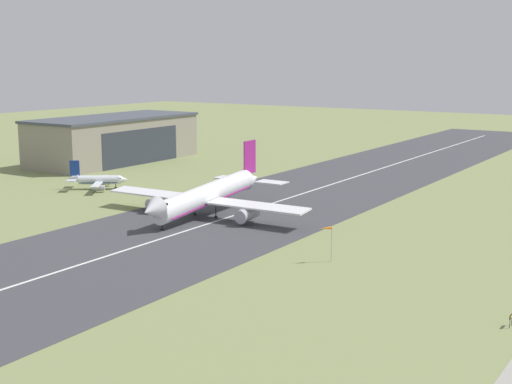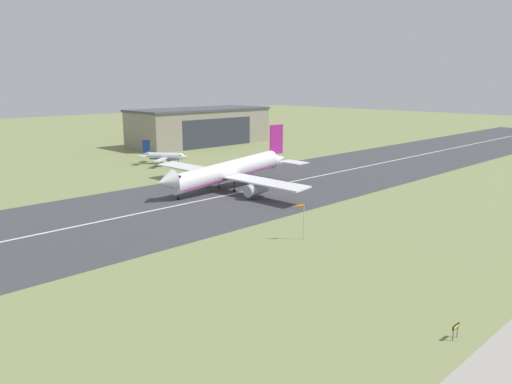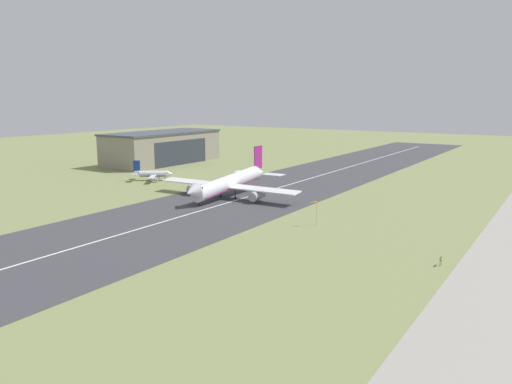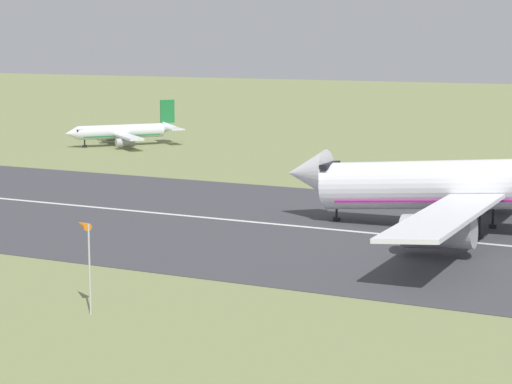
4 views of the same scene
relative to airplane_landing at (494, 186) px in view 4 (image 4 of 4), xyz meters
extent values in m
cube|color=#3D3D42|center=(-9.75, -5.27, -4.95)|extent=(517.84, 49.40, 0.06)
cube|color=silver|center=(-9.75, -5.27, -4.91)|extent=(466.05, 0.70, 0.01)
cylinder|color=white|center=(-0.38, -0.01, 0.19)|extent=(36.07, 6.00, 7.73)
cone|color=white|center=(-20.50, -0.52, 0.19)|extent=(5.08, 5.22, 5.42)
cube|color=black|center=(-17.98, -0.45, 1.21)|extent=(1.24, 4.36, 0.52)
cube|color=#991E7A|center=(-0.38, -0.01, -1.21)|extent=(32.15, 5.64, 2.58)
cube|color=white|center=(-1.47, 14.91, -0.70)|extent=(6.20, 24.93, 0.81)
cylinder|color=#A8A8B2|center=(-2.53, 12.90, -2.53)|extent=(6.92, 3.33, 3.64)
cube|color=white|center=(-0.72, -14.97, -0.70)|extent=(6.20, 24.93, 0.81)
cylinder|color=#A8A8B2|center=(-1.88, -13.01, -2.53)|extent=(6.92, 3.33, 3.64)
cylinder|color=black|center=(-17.01, -0.43, -3.67)|extent=(0.24, 0.24, 2.62)
cylinder|color=black|center=(-17.01, -0.43, -4.76)|extent=(0.84, 0.84, 0.44)
cylinder|color=black|center=(-0.67, 3.04, -3.67)|extent=(0.24, 0.24, 2.62)
cylinder|color=black|center=(-0.67, 3.04, -4.76)|extent=(0.84, 0.84, 0.44)
cylinder|color=black|center=(-0.52, -3.07, -3.67)|extent=(0.24, 0.24, 2.62)
cylinder|color=black|center=(-0.52, -3.07, -4.76)|extent=(0.84, 0.84, 0.44)
cylinder|color=silver|center=(-81.18, 51.81, -2.32)|extent=(12.17, 13.97, 2.54)
cone|color=silver|center=(-87.01, 44.75, -2.32)|extent=(3.42, 3.38, 2.54)
cone|color=silver|center=(-75.10, 59.16, -1.86)|extent=(3.71, 3.81, 2.29)
cube|color=black|center=(-86.21, 45.72, -1.81)|extent=(2.37, 2.23, 0.44)
cube|color=#1E7238|center=(-81.18, 51.81, -3.02)|extent=(11.05, 12.65, 0.20)
cube|color=silver|center=(-86.29, 55.62, -2.76)|extent=(9.49, 8.47, 0.40)
cylinder|color=#A8A8B2|center=(-85.99, 54.70, -3.80)|extent=(3.32, 3.55, 1.58)
cube|color=silver|center=(-76.47, 47.50, -2.76)|extent=(9.49, 8.47, 0.40)
cylinder|color=#A8A8B2|center=(-77.43, 47.63, -3.80)|extent=(3.32, 3.55, 1.58)
cube|color=#1E7238|center=(-75.39, 58.81, 1.12)|extent=(1.98, 2.31, 4.32)
cube|color=silver|center=(-77.62, 61.16, -1.93)|extent=(4.54, 4.35, 0.24)
cube|color=silver|center=(-72.66, 57.06, -1.93)|extent=(4.54, 4.35, 0.24)
cylinder|color=black|center=(-85.51, 46.56, -4.28)|extent=(0.24, 0.24, 1.39)
cylinder|color=black|center=(-85.51, 46.56, -4.76)|extent=(0.84, 0.84, 0.44)
cylinder|color=black|center=(-82.24, 52.92, -4.28)|extent=(0.24, 0.24, 1.39)
cylinder|color=black|center=(-82.24, 52.92, -4.76)|extent=(0.84, 0.84, 0.44)
cylinder|color=black|center=(-79.88, 50.97, -4.28)|extent=(0.24, 0.24, 1.39)
cylinder|color=black|center=(-79.88, 50.97, -4.76)|extent=(0.84, 0.84, 0.44)
cylinder|color=#B7B7BC|center=(-18.98, -42.98, -1.61)|extent=(0.14, 0.14, 6.74)
cone|color=orange|center=(-20.01, -42.25, 1.51)|extent=(2.18, 1.79, 0.60)
camera|label=1|loc=(-134.12, -100.48, 32.00)|focal=50.00mm
camera|label=2|loc=(-87.66, -100.48, 23.96)|focal=35.00mm
camera|label=3|loc=(-138.20, -100.48, 29.11)|focal=35.00mm
camera|label=4|loc=(23.52, -100.48, 15.20)|focal=70.00mm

